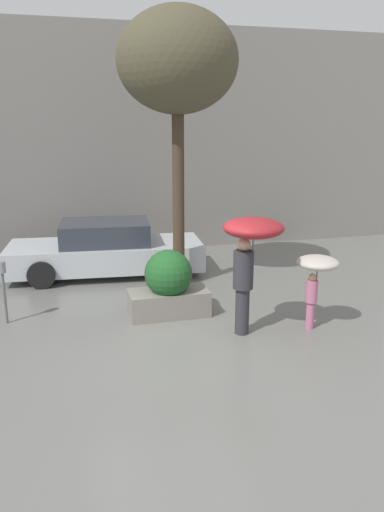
{
  "coord_description": "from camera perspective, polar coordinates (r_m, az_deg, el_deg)",
  "views": [
    {
      "loc": [
        -1.47,
        -7.26,
        3.52
      ],
      "look_at": [
        0.86,
        1.6,
        1.05
      ],
      "focal_mm": 35.0,
      "sensor_mm": 36.0,
      "label": 1
    }
  ],
  "objects": [
    {
      "name": "parked_car_near",
      "position": [
        11.98,
        -9.82,
        0.68
      ],
      "size": [
        4.64,
        2.21,
        1.27
      ],
      "rotation": [
        0.0,
        0.0,
        1.48
      ],
      "color": "#B7BCC1",
      "rests_on": "ground"
    },
    {
      "name": "planter_box",
      "position": [
        9.28,
        -2.71,
        -3.42
      ],
      "size": [
        1.48,
        0.89,
        1.26
      ],
      "color": "gray",
      "rests_on": "ground"
    },
    {
      "name": "person_child",
      "position": [
        8.82,
        14.04,
        -1.52
      ],
      "size": [
        0.73,
        0.73,
        1.31
      ],
      "rotation": [
        0.0,
        0.0,
        0.18
      ],
      "color": "#B76684",
      "rests_on": "ground"
    },
    {
      "name": "parking_meter",
      "position": [
        9.43,
        -20.81,
        -2.48
      ],
      "size": [
        0.14,
        0.14,
        1.15
      ],
      "color": "#595B60",
      "rests_on": "ground"
    },
    {
      "name": "building_facade",
      "position": [
        13.85,
        -8.86,
        12.76
      ],
      "size": [
        18.0,
        0.3,
        6.0
      ],
      "color": "gray",
      "rests_on": "ground"
    },
    {
      "name": "person_adult",
      "position": [
        8.2,
        6.68,
        1.33
      ],
      "size": [
        1.0,
        1.0,
        2.03
      ],
      "rotation": [
        0.0,
        0.0,
        -0.7
      ],
      "color": "#2D2D33",
      "rests_on": "ground"
    },
    {
      "name": "ground_plane",
      "position": [
        8.21,
        -3.01,
        -10.34
      ],
      "size": [
        40.0,
        40.0,
        0.0
      ],
      "primitive_type": "plane",
      "color": "slate"
    },
    {
      "name": "street_tree",
      "position": [
        10.57,
        -1.67,
        21.13
      ],
      "size": [
        2.43,
        2.43,
        5.72
      ],
      "color": "#423323",
      "rests_on": "ground"
    }
  ]
}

